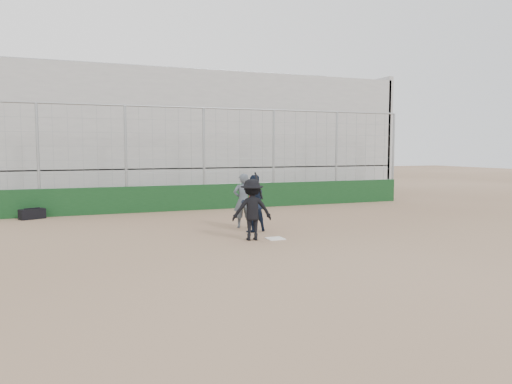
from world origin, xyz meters
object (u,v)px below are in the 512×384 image
object	(u,v)px
equipment_bag	(32,214)
batter_at_plate	(252,210)
catcher_crouched	(253,213)
umpire	(243,203)

from	to	relation	value
equipment_bag	batter_at_plate	bearing A→B (deg)	-48.76
catcher_crouched	equipment_bag	world-z (taller)	catcher_crouched
umpire	equipment_bag	size ratio (longest dim) A/B	1.67
umpire	batter_at_plate	bearing A→B (deg)	89.11
batter_at_plate	umpire	world-z (taller)	batter_at_plate
catcher_crouched	umpire	distance (m)	0.87
batter_at_plate	catcher_crouched	xyz separation A→B (m)	(0.49, 1.16, -0.25)
batter_at_plate	equipment_bag	world-z (taller)	batter_at_plate
batter_at_plate	equipment_bag	xyz separation A→B (m)	(-5.62, 6.41, -0.63)
catcher_crouched	umpire	bearing A→B (deg)	89.96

